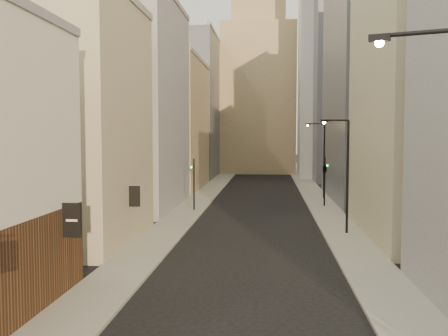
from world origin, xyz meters
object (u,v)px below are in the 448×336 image
streetlamp_mid (345,169)px  streetlamp_far (322,156)px  clock_tower (259,82)px  traffic_light_right (325,168)px  traffic_light_left (194,176)px  white_tower (324,66)px

streetlamp_mid → streetlamp_far: streetlamp_far is taller
clock_tower → streetlamp_far: (8.06, -41.61, -12.74)m
streetlamp_far → traffic_light_right: 6.61m
streetlamp_mid → traffic_light_right: 13.93m
clock_tower → traffic_light_left: (-4.97, -51.94, -14.22)m
traffic_light_right → streetlamp_far: bearing=-70.9°
white_tower → streetlamp_mid: (-3.46, -48.04, -13.84)m
streetlamp_far → streetlamp_mid: bearing=-77.5°
traffic_light_left → traffic_light_right: 13.18m
streetlamp_far → traffic_light_right: (-0.42, -6.53, -0.98)m
streetlamp_far → clock_tower: bearing=114.9°
white_tower → traffic_light_left: (-15.97, -37.94, -15.19)m
streetlamp_far → traffic_light_left: bearing=-127.7°
streetlamp_mid → traffic_light_left: size_ratio=1.67×
white_tower → streetlamp_far: 30.97m
traffic_light_left → traffic_light_right: size_ratio=1.00×
clock_tower → streetlamp_mid: size_ratio=5.38×
white_tower → streetlamp_far: bearing=-96.1°
streetlamp_mid → streetlamp_far: (0.52, 20.43, 0.12)m
traffic_light_right → white_tower: bearing=-72.9°
clock_tower → streetlamp_far: 44.25m
clock_tower → traffic_light_left: bearing=-95.5°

